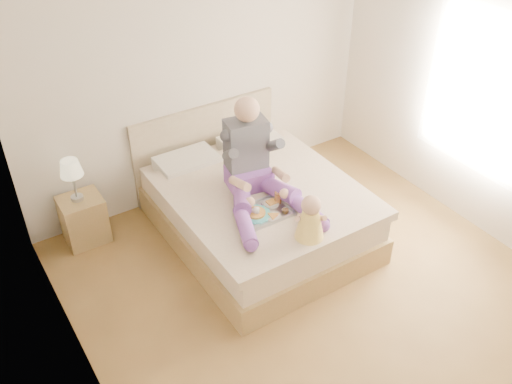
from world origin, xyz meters
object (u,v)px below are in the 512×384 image
adult (254,168)px  baby (310,220)px  bed (254,206)px  tray (264,210)px  nightstand (84,219)px

adult → baby: 0.79m
bed → adult: bearing=-120.4°
tray → adult: bearing=74.2°
bed → adult: size_ratio=1.82×
bed → adult: adult is taller
tray → baby: size_ratio=1.07×
baby → tray: bearing=137.2°
adult → baby: adult is taller
nightstand → adult: bearing=-34.0°
adult → nightstand: bearing=155.7°
adult → tray: bearing=-96.0°
bed → nightstand: size_ratio=4.39×
nightstand → tray: size_ratio=1.10×
adult → tray: size_ratio=2.67×
bed → baby: size_ratio=5.21×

